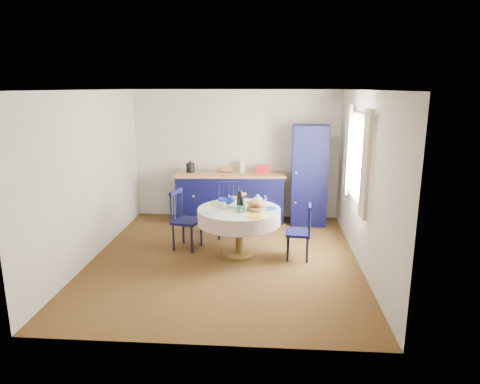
{
  "coord_description": "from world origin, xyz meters",
  "views": [
    {
      "loc": [
        0.66,
        -6.04,
        2.53
      ],
      "look_at": [
        0.22,
        0.2,
        1.0
      ],
      "focal_mm": 32.0,
      "sensor_mm": 36.0,
      "label": 1
    }
  ],
  "objects_px": {
    "dining_table": "(240,216)",
    "mug_d": "(234,199)",
    "chair_left": "(185,219)",
    "chair_right": "(301,231)",
    "cobalt_bowl": "(227,201)",
    "pantry_cabinet": "(309,175)",
    "chair_far": "(228,210)",
    "kitchen_counter": "(230,196)",
    "mug_c": "(260,202)",
    "mug_b": "(240,209)",
    "mug_a": "(222,206)"
  },
  "relations": [
    {
      "from": "dining_table",
      "to": "mug_d",
      "type": "bearing_deg",
      "value": 106.19
    },
    {
      "from": "chair_left",
      "to": "chair_right",
      "type": "distance_m",
      "value": 1.85
    },
    {
      "from": "cobalt_bowl",
      "to": "pantry_cabinet",
      "type": "bearing_deg",
      "value": 45.14
    },
    {
      "from": "chair_right",
      "to": "mug_d",
      "type": "relative_size",
      "value": 9.26
    },
    {
      "from": "chair_far",
      "to": "kitchen_counter",
      "type": "bearing_deg",
      "value": 86.63
    },
    {
      "from": "mug_c",
      "to": "mug_d",
      "type": "bearing_deg",
      "value": 157.66
    },
    {
      "from": "mug_b",
      "to": "kitchen_counter",
      "type": "bearing_deg",
      "value": 99.46
    },
    {
      "from": "dining_table",
      "to": "chair_far",
      "type": "xyz_separation_m",
      "value": [
        -0.26,
        0.9,
        -0.16
      ]
    },
    {
      "from": "chair_far",
      "to": "mug_a",
      "type": "height_order",
      "value": "chair_far"
    },
    {
      "from": "mug_a",
      "to": "mug_b",
      "type": "distance_m",
      "value": 0.33
    },
    {
      "from": "pantry_cabinet",
      "to": "mug_c",
      "type": "distance_m",
      "value": 1.74
    },
    {
      "from": "mug_b",
      "to": "mug_c",
      "type": "distance_m",
      "value": 0.52
    },
    {
      "from": "chair_left",
      "to": "mug_b",
      "type": "distance_m",
      "value": 1.1
    },
    {
      "from": "cobalt_bowl",
      "to": "mug_d",
      "type": "bearing_deg",
      "value": 38.29
    },
    {
      "from": "kitchen_counter",
      "to": "pantry_cabinet",
      "type": "bearing_deg",
      "value": -7.75
    },
    {
      "from": "mug_c",
      "to": "cobalt_bowl",
      "type": "relative_size",
      "value": 0.43
    },
    {
      "from": "chair_right",
      "to": "mug_c",
      "type": "height_order",
      "value": "same"
    },
    {
      "from": "chair_far",
      "to": "mug_a",
      "type": "bearing_deg",
      "value": -97.47
    },
    {
      "from": "pantry_cabinet",
      "to": "cobalt_bowl",
      "type": "bearing_deg",
      "value": -133.13
    },
    {
      "from": "kitchen_counter",
      "to": "chair_left",
      "type": "height_order",
      "value": "kitchen_counter"
    },
    {
      "from": "mug_b",
      "to": "mug_d",
      "type": "bearing_deg",
      "value": 102.4
    },
    {
      "from": "chair_far",
      "to": "mug_b",
      "type": "height_order",
      "value": "chair_far"
    },
    {
      "from": "chair_far",
      "to": "mug_a",
      "type": "distance_m",
      "value": 1.01
    },
    {
      "from": "dining_table",
      "to": "mug_c",
      "type": "bearing_deg",
      "value": 35.11
    },
    {
      "from": "mug_a",
      "to": "cobalt_bowl",
      "type": "bearing_deg",
      "value": 83.91
    },
    {
      "from": "kitchen_counter",
      "to": "pantry_cabinet",
      "type": "relative_size",
      "value": 1.14
    },
    {
      "from": "mug_c",
      "to": "chair_right",
      "type": "bearing_deg",
      "value": -22.21
    },
    {
      "from": "chair_right",
      "to": "mug_c",
      "type": "xyz_separation_m",
      "value": [
        -0.62,
        0.25,
        0.37
      ]
    },
    {
      "from": "pantry_cabinet",
      "to": "mug_b",
      "type": "xyz_separation_m",
      "value": [
        -1.16,
        -1.93,
        -0.13
      ]
    },
    {
      "from": "dining_table",
      "to": "chair_far",
      "type": "distance_m",
      "value": 0.95
    },
    {
      "from": "mug_b",
      "to": "mug_d",
      "type": "xyz_separation_m",
      "value": [
        -0.13,
        0.6,
        -0.01
      ]
    },
    {
      "from": "chair_far",
      "to": "mug_d",
      "type": "height_order",
      "value": "chair_far"
    },
    {
      "from": "chair_far",
      "to": "mug_d",
      "type": "distance_m",
      "value": 0.62
    },
    {
      "from": "cobalt_bowl",
      "to": "chair_right",
      "type": "bearing_deg",
      "value": -16.22
    },
    {
      "from": "dining_table",
      "to": "mug_a",
      "type": "distance_m",
      "value": 0.32
    },
    {
      "from": "mug_d",
      "to": "cobalt_bowl",
      "type": "height_order",
      "value": "mug_d"
    },
    {
      "from": "kitchen_counter",
      "to": "mug_a",
      "type": "height_order",
      "value": "kitchen_counter"
    },
    {
      "from": "chair_left",
      "to": "mug_c",
      "type": "xyz_separation_m",
      "value": [
        1.21,
        -0.06,
        0.32
      ]
    },
    {
      "from": "dining_table",
      "to": "mug_c",
      "type": "xyz_separation_m",
      "value": [
        0.31,
        0.22,
        0.17
      ]
    },
    {
      "from": "chair_far",
      "to": "mug_b",
      "type": "distance_m",
      "value": 1.2
    },
    {
      "from": "chair_far",
      "to": "dining_table",
      "type": "bearing_deg",
      "value": -81.14
    },
    {
      "from": "kitchen_counter",
      "to": "chair_far",
      "type": "bearing_deg",
      "value": -89.74
    },
    {
      "from": "mug_c",
      "to": "chair_far",
      "type": "bearing_deg",
      "value": 129.56
    },
    {
      "from": "pantry_cabinet",
      "to": "chair_left",
      "type": "bearing_deg",
      "value": -143.73
    },
    {
      "from": "mug_b",
      "to": "cobalt_bowl",
      "type": "distance_m",
      "value": 0.57
    },
    {
      "from": "chair_right",
      "to": "mug_c",
      "type": "bearing_deg",
      "value": -108.02
    },
    {
      "from": "mug_d",
      "to": "mug_c",
      "type": "bearing_deg",
      "value": -22.34
    },
    {
      "from": "chair_right",
      "to": "mug_d",
      "type": "xyz_separation_m",
      "value": [
        -1.03,
        0.42,
        0.37
      ]
    },
    {
      "from": "kitchen_counter",
      "to": "mug_c",
      "type": "height_order",
      "value": "kitchen_counter"
    },
    {
      "from": "kitchen_counter",
      "to": "mug_d",
      "type": "bearing_deg",
      "value": -85.34
    }
  ]
}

